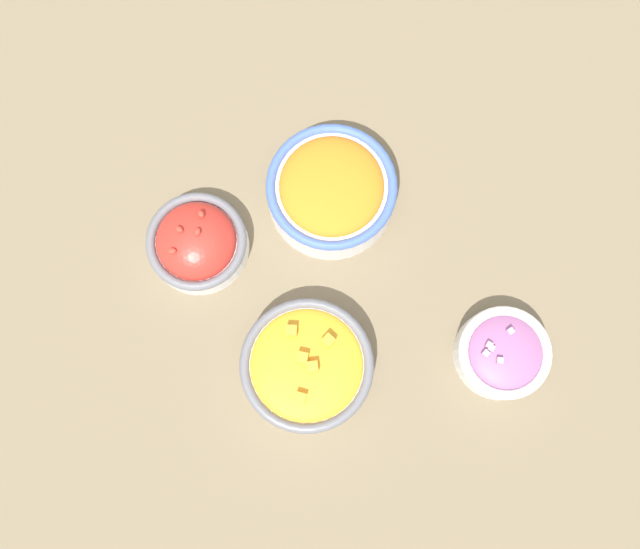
{
  "coord_description": "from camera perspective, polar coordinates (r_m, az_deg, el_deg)",
  "views": [
    {
      "loc": [
        -0.12,
        0.11,
        0.89
      ],
      "look_at": [
        0.0,
        0.0,
        0.03
      ],
      "focal_mm": 40.0,
      "sensor_mm": 36.0,
      "label": 1
    }
  ],
  "objects": [
    {
      "name": "bowl_carrots",
      "position": [
        0.9,
        0.92,
        6.74
      ],
      "size": [
        0.16,
        0.16,
        0.07
      ],
      "color": "white",
      "rests_on": "ground_plane"
    },
    {
      "name": "bowl_red_onion",
      "position": [
        0.9,
        14.44,
        -6.11
      ],
      "size": [
        0.11,
        0.11,
        0.05
      ],
      "color": "white",
      "rests_on": "ground_plane"
    },
    {
      "name": "ground_plane",
      "position": [
        0.91,
        -0.0,
        -0.36
      ],
      "size": [
        3.0,
        3.0,
        0.0
      ],
      "primitive_type": "plane",
      "color": "#75664C"
    },
    {
      "name": "bowl_squash",
      "position": [
        0.86,
        -1.05,
        -7.31
      ],
      "size": [
        0.16,
        0.16,
        0.07
      ],
      "color": "silver",
      "rests_on": "ground_plane"
    },
    {
      "name": "bowl_cherry_tomatoes",
      "position": [
        0.9,
        -9.8,
        2.54
      ],
      "size": [
        0.13,
        0.13,
        0.07
      ],
      "color": "white",
      "rests_on": "ground_plane"
    }
  ]
}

